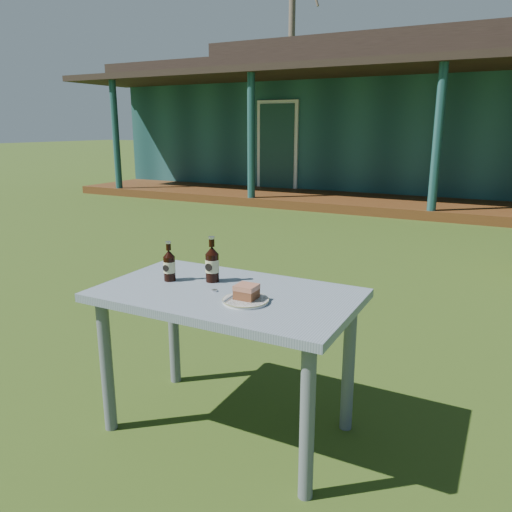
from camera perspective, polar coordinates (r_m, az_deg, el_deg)
The scene contains 10 objects.
ground at distance 3.95m, azimuth 8.76°, elevation -7.31°, with size 80.00×80.00×0.00m, color #334916.
pavilion at distance 12.93m, azimuth 23.03°, elevation 14.13°, with size 15.80×8.30×3.45m.
tree_left at distance 23.20m, azimuth 4.11°, elevation 23.96°, with size 0.28×0.28×10.50m, color brown.
cafe_table at distance 2.36m, azimuth -3.37°, elevation -6.37°, with size 1.20×0.70×0.72m.
plate at distance 2.18m, azimuth -1.19°, elevation -5.09°, with size 0.20×0.20×0.01m.
cake_slice at distance 2.18m, azimuth -1.09°, elevation -4.08°, with size 0.09×0.09×0.06m.
fork at distance 2.20m, azimuth -2.81°, elevation -4.71°, with size 0.01×0.14×0.00m, color silver.
cola_bottle_near at distance 2.45m, azimuth -5.03°, elevation -0.88°, with size 0.07×0.07×0.23m.
cola_bottle_far at distance 2.50m, azimuth -9.88°, elevation -1.03°, with size 0.06×0.06×0.20m.
bottle_cap at distance 2.33m, azimuth -4.76°, elevation -3.95°, with size 0.03×0.03×0.01m, color silver.
Camera 1 is at (1.13, -3.49, 1.46)m, focal length 35.00 mm.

